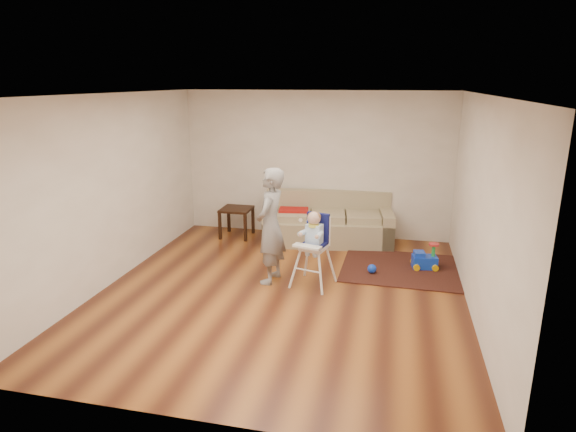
% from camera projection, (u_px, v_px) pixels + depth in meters
% --- Properties ---
extents(ground, '(5.50, 5.50, 0.00)m').
position_uv_depth(ground, '(282.00, 292.00, 6.76)').
color(ground, '#451F11').
rests_on(ground, ground).
extents(room_envelope, '(5.04, 5.52, 2.72)m').
position_uv_depth(room_envelope, '(290.00, 154.00, 6.75)').
color(room_envelope, beige).
rests_on(room_envelope, ground).
extents(sofa, '(2.41, 1.24, 0.89)m').
position_uv_depth(sofa, '(328.00, 219.00, 8.73)').
color(sofa, tan).
rests_on(sofa, ground).
extents(side_table, '(0.55, 0.55, 0.55)m').
position_uv_depth(side_table, '(237.00, 222.00, 9.10)').
color(side_table, black).
rests_on(side_table, ground).
extents(area_rug, '(2.07, 1.57, 0.02)m').
position_uv_depth(area_rug, '(408.00, 269.00, 7.57)').
color(area_rug, black).
rests_on(area_rug, ground).
extents(ride_on_toy, '(0.41, 0.32, 0.41)m').
position_uv_depth(ride_on_toy, '(425.00, 255.00, 7.54)').
color(ride_on_toy, blue).
rests_on(ride_on_toy, area_rug).
extents(toy_ball, '(0.14, 0.14, 0.14)m').
position_uv_depth(toy_ball, '(372.00, 269.00, 7.37)').
color(toy_ball, blue).
rests_on(toy_ball, area_rug).
extents(high_chair, '(0.63, 0.63, 1.11)m').
position_uv_depth(high_chair, '(314.00, 250.00, 6.85)').
color(high_chair, white).
rests_on(high_chair, ground).
extents(adult, '(0.47, 0.66, 1.70)m').
position_uv_depth(adult, '(271.00, 226.00, 6.91)').
color(adult, gray).
rests_on(adult, ground).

